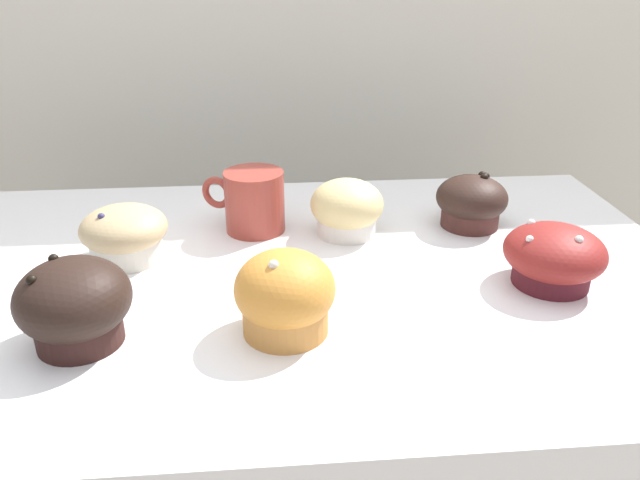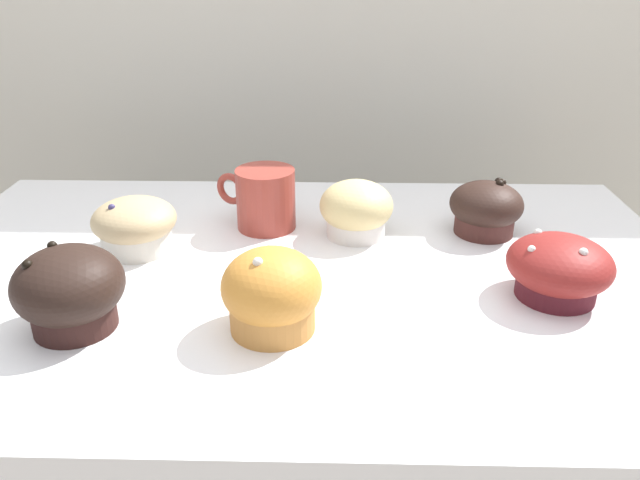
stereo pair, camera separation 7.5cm
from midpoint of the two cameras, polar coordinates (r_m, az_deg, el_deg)
The scene contains 8 objects.
wall_back at distance 1.34m, azimuth -5.05°, elevation 8.32°, with size 3.20×0.10×1.80m, color beige.
muffin_front_center at distance 0.90m, azimuth 11.39°, elevation 3.38°, with size 0.10×0.10×0.08m.
muffin_back_left at distance 0.68m, azimuth -24.54°, elevation -5.46°, with size 0.11×0.11×0.09m.
muffin_back_right at distance 0.77m, azimuth 18.03°, elevation -1.50°, with size 0.12×0.12×0.07m.
muffin_front_left at distance 0.86m, azimuth -0.03°, elevation 2.84°, with size 0.10×0.10×0.08m.
muffin_front_right at distance 0.84m, azimuth -19.92°, elevation 0.50°, with size 0.11×0.11×0.07m.
muffin_back_center at distance 0.64m, azimuth -6.58°, elevation -5.16°, with size 0.10×0.10×0.09m.
coffee_cup at distance 0.88m, azimuth -8.57°, elevation 3.61°, with size 0.12×0.08×0.09m.
Camera 1 is at (-0.03, -0.68, 1.29)m, focal length 35.00 mm.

